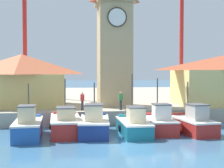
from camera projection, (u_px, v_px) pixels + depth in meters
name	position (u px, v px, depth m)	size (l,w,h in m)	color
ground_plane	(124.00, 145.00, 19.62)	(300.00, 300.00, 0.00)	#386689
quay_wharf	(91.00, 99.00, 46.36)	(120.00, 40.00, 1.25)	#A89E89
fishing_boat_far_left	(28.00, 127.00, 21.67)	(2.02, 4.79, 3.77)	#2356A8
fishing_boat_left_outer	(66.00, 124.00, 23.00)	(2.38, 5.31, 4.08)	#AD2823
fishing_boat_left_inner	(94.00, 124.00, 22.68)	(2.60, 5.06, 3.82)	navy
fishing_boat_mid_left	(134.00, 125.00, 22.74)	(2.04, 4.77, 4.45)	#196B7F
fishing_boat_center	(159.00, 123.00, 23.71)	(2.22, 4.46, 4.10)	#AD2823
fishing_boat_mid_right	(192.00, 123.00, 23.56)	(2.49, 5.06, 3.85)	#AD2823
clock_tower	(114.00, 37.00, 30.65)	(3.64, 3.64, 14.45)	tan
warehouse_left	(22.00, 79.00, 30.62)	(8.68, 6.63, 5.10)	tan
port_crane_near	(181.00, 44.00, 43.69)	(3.40, 7.48, 18.77)	maroon
port_crane_far	(26.00, 41.00, 41.35)	(3.51, 10.06, 18.59)	maroon
dock_worker_near_tower	(82.00, 101.00, 27.15)	(0.34, 0.22, 1.62)	#33333D
dock_worker_along_quay	(121.00, 100.00, 27.48)	(0.34, 0.22, 1.62)	#33333D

